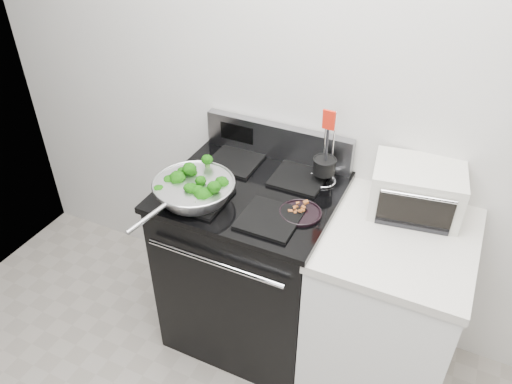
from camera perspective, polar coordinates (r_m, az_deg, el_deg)
The scene contains 8 objects.
back_wall at distance 2.27m, azimuth 10.18°, elevation 11.29°, with size 4.00×0.02×2.70m, color silver.
gas_range at distance 2.57m, azimuth -0.49°, elevation -8.01°, with size 0.79×0.69×1.13m.
counter at distance 2.46m, azimuth 14.37°, elevation -12.99°, with size 0.62×0.68×0.92m.
skillet at distance 2.20m, azimuth -7.13°, elevation 0.34°, with size 0.36×0.58×0.08m.
broccoli_pile at distance 2.19m, azimuth -7.13°, elevation 0.80°, with size 0.29×0.29×0.10m, color black, non-canonical shape.
bacon_plate at distance 2.13m, azimuth 5.11°, elevation -2.15°, with size 0.18×0.18×0.04m.
utensil_holder at distance 2.31m, azimuth 7.78°, elevation 2.54°, with size 0.12×0.12×0.37m.
toaster_oven at distance 2.25m, azimuth 17.86°, elevation 0.26°, with size 0.41×0.34×0.22m.
Camera 1 is at (0.52, -0.26, 2.27)m, focal length 35.00 mm.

